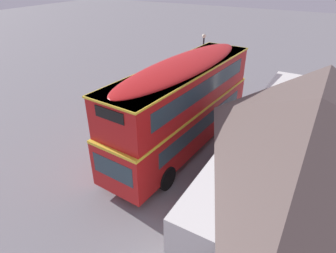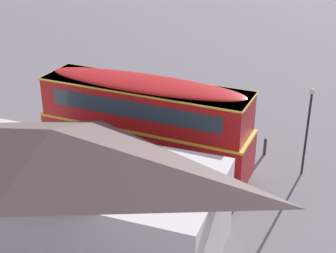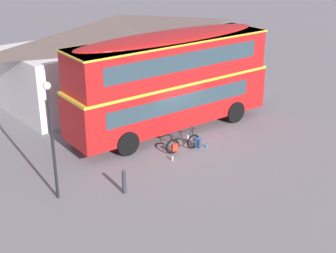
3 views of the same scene
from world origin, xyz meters
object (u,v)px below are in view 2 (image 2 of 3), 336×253
at_px(double_decker_bus, 145,121).
at_px(backpack_on_ground, 170,145).
at_px(kerb_bollard, 265,146).
at_px(water_bottle_blue_sports, 167,144).
at_px(street_lamp, 308,122).
at_px(touring_bicycle, 184,147).
at_px(water_bottle_clear_plastic, 203,151).

bearing_deg(double_decker_bus, backpack_on_ground, -100.67).
bearing_deg(kerb_bollard, backpack_on_ground, 12.80).
xyz_separation_m(water_bottle_blue_sports, street_lamp, (-7.28, 0.57, 2.69)).
relative_size(backpack_on_ground, kerb_bollard, 0.53).
bearing_deg(street_lamp, kerb_bollard, -33.29).
bearing_deg(touring_bicycle, water_bottle_clear_plastic, -156.39).
xyz_separation_m(touring_bicycle, street_lamp, (-6.18, 0.10, 2.42)).
bearing_deg(street_lamp, water_bottle_clear_plastic, -5.53).
height_order(backpack_on_ground, street_lamp, street_lamp).
xyz_separation_m(touring_bicycle, water_bottle_blue_sports, (1.11, -0.47, -0.27)).
distance_m(double_decker_bus, backpack_on_ground, 3.40).
xyz_separation_m(backpack_on_ground, water_bottle_blue_sports, (0.28, -0.33, -0.16)).
bearing_deg(water_bottle_blue_sports, kerb_bollard, -171.42).
xyz_separation_m(double_decker_bus, kerb_bollard, (-5.39, -3.51, -2.15)).
bearing_deg(backpack_on_ground, double_decker_bus, 79.33).
bearing_deg(water_bottle_blue_sports, backpack_on_ground, 130.30).
height_order(water_bottle_blue_sports, street_lamp, street_lamp).
xyz_separation_m(water_bottle_clear_plastic, street_lamp, (-5.24, 0.51, 2.68)).
bearing_deg(touring_bicycle, double_decker_bus, 60.46).
relative_size(double_decker_bus, kerb_bollard, 10.93).
xyz_separation_m(backpack_on_ground, kerb_bollard, (-4.94, -1.12, 0.23)).
height_order(water_bottle_clear_plastic, kerb_bollard, kerb_bollard).
height_order(water_bottle_clear_plastic, street_lamp, street_lamp).
bearing_deg(kerb_bollard, water_bottle_blue_sports, 8.58).
height_order(touring_bicycle, backpack_on_ground, touring_bicycle).
relative_size(water_bottle_clear_plastic, kerb_bollard, 0.25).
distance_m(backpack_on_ground, street_lamp, 7.45).
relative_size(water_bottle_blue_sports, kerb_bollard, 0.23).
distance_m(water_bottle_blue_sports, water_bottle_clear_plastic, 2.04).
relative_size(water_bottle_blue_sports, water_bottle_clear_plastic, 0.91).
xyz_separation_m(double_decker_bus, water_bottle_clear_plastic, (-2.21, -2.66, -2.53)).
relative_size(street_lamp, kerb_bollard, 4.64).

